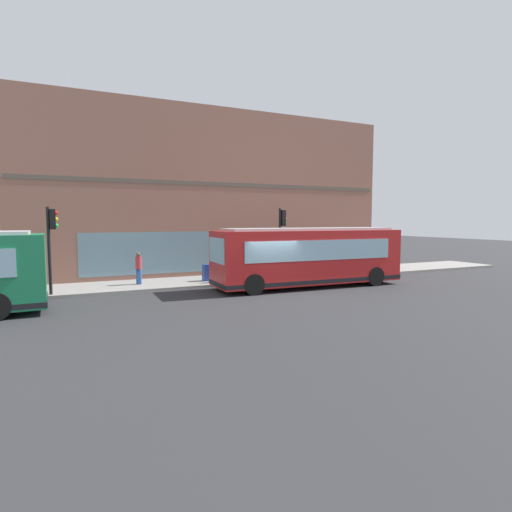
{
  "coord_description": "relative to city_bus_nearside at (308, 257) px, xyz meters",
  "views": [
    {
      "loc": [
        -17.73,
        9.08,
        3.48
      ],
      "look_at": [
        2.67,
        -0.59,
        1.54
      ],
      "focal_mm": 29.45,
      "sensor_mm": 36.0,
      "label": 1
    }
  ],
  "objects": [
    {
      "name": "pedestrian_near_hydrant",
      "position": [
        4.14,
        -1.47,
        -0.47
      ],
      "size": [
        0.32,
        0.32,
        1.63
      ],
      "color": "#8C3F8C",
      "rests_on": "sidewalk_curb"
    },
    {
      "name": "ground",
      "position": [
        -0.73,
        2.68,
        -1.55
      ],
      "size": [
        120.0,
        120.0,
        0.0
      ],
      "primitive_type": "plane",
      "color": "#2D2D30"
    },
    {
      "name": "building_corner",
      "position": [
        8.77,
        2.68,
        3.56
      ],
      "size": [
        6.4,
        23.27,
        10.24
      ],
      "color": "#8C5B4C",
      "rests_on": "ground"
    },
    {
      "name": "pedestrian_near_building_entrance",
      "position": [
        2.46,
        3.44,
        -0.42
      ],
      "size": [
        0.32,
        0.32,
        1.71
      ],
      "color": "#99994C",
      "rests_on": "sidewalk_curb"
    },
    {
      "name": "city_bus_nearside",
      "position": [
        0.0,
        0.0,
        0.0
      ],
      "size": [
        2.86,
        10.12,
        3.07
      ],
      "color": "red",
      "rests_on": "ground"
    },
    {
      "name": "pedestrian_by_light_pole",
      "position": [
        3.68,
        8.01,
        -0.45
      ],
      "size": [
        0.32,
        0.32,
        1.66
      ],
      "color": "#3359A5",
      "rests_on": "sidewalk_curb"
    },
    {
      "name": "fire_hydrant",
      "position": [
        4.52,
        0.72,
        -1.04
      ],
      "size": [
        0.35,
        0.35,
        0.74
      ],
      "color": "red",
      "rests_on": "sidewalk_curb"
    },
    {
      "name": "newspaper_vending_box",
      "position": [
        3.35,
        4.42,
        -0.95
      ],
      "size": [
        0.44,
        0.42,
        0.9
      ],
      "color": "#263F99",
      "rests_on": "sidewalk_curb"
    },
    {
      "name": "sidewalk_curb",
      "position": [
        3.73,
        2.68,
        -1.48
      ],
      "size": [
        3.73,
        40.0,
        0.15
      ],
      "primitive_type": "cube",
      "color": "gray",
      "rests_on": "ground"
    },
    {
      "name": "traffic_light_near_corner",
      "position": [
        2.5,
        0.2,
        1.38
      ],
      "size": [
        0.32,
        0.49,
        3.99
      ],
      "color": "black",
      "rests_on": "sidewalk_curb"
    },
    {
      "name": "traffic_light_down_block",
      "position": [
        2.28,
        11.99,
        1.32
      ],
      "size": [
        0.32,
        0.49,
        3.91
      ],
      "color": "black",
      "rests_on": "sidewalk_curb"
    }
  ]
}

